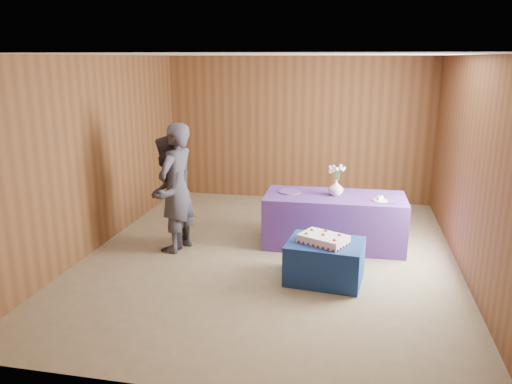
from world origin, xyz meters
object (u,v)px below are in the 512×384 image
(cake_table, at_px, (325,261))
(guest_right, at_px, (168,193))
(sheet_cake, at_px, (323,239))
(guest_left, at_px, (177,188))
(serving_table, at_px, (334,220))
(vase, at_px, (336,188))

(cake_table, xyz_separation_m, guest_right, (-2.27, 0.68, 0.56))
(sheet_cake, distance_m, guest_right, 2.37)
(cake_table, height_order, guest_left, guest_left)
(serving_table, relative_size, vase, 9.00)
(guest_right, bearing_deg, guest_left, 67.66)
(sheet_cake, bearing_deg, guest_right, -171.38)
(cake_table, xyz_separation_m, guest_left, (-2.11, 0.62, 0.66))
(serving_table, distance_m, sheet_cake, 1.29)
(serving_table, bearing_deg, cake_table, -93.46)
(vase, height_order, guest_right, guest_right)
(sheet_cake, xyz_separation_m, guest_right, (-2.24, 0.71, 0.26))
(guest_left, xyz_separation_m, guest_right, (-0.15, 0.07, -0.10))
(guest_left, height_order, guest_right, guest_left)
(cake_table, bearing_deg, sheet_cake, -129.69)
(serving_table, bearing_deg, sheet_cake, -94.52)
(guest_left, bearing_deg, guest_right, -97.72)
(guest_left, bearing_deg, serving_table, 121.57)
(vase, xyz_separation_m, guest_left, (-2.16, -0.65, 0.05))
(sheet_cake, distance_m, guest_left, 2.21)
(sheet_cake, xyz_separation_m, guest_left, (-2.09, 0.64, 0.36))
(serving_table, distance_m, vase, 0.49)
(cake_table, distance_m, serving_table, 1.26)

